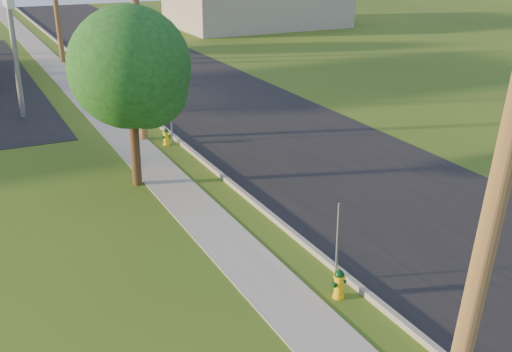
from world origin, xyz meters
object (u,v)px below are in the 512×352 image
Objects in this scene: utility_pole_near at (505,161)px; hydrant_near at (339,284)px; hydrant_far at (106,84)px; utility_pole_mid at (136,12)px; tree_verge at (134,72)px; hydrant_mid at (166,137)px.

utility_pole_near is 6.39m from hydrant_near.
hydrant_near reaches higher than hydrant_far.
utility_pole_mid is at bearing -94.12° from hydrant_far.
tree_verge is at bearing -107.64° from utility_pole_mid.
hydrant_near is (0.51, -13.45, -4.60)m from utility_pole_mid.
tree_verge is at bearing -119.77° from hydrant_mid.
tree_verge reaches higher than hydrant_mid.
hydrant_mid is 10.05m from hydrant_far.
utility_pole_near reaches higher than hydrant_near.
utility_pole_mid is 13.70× the size of hydrant_far.
hydrant_near reaches higher than hydrant_mid.
utility_pole_mid is 13.58× the size of hydrant_near.
utility_pole_mid reaches higher than hydrant_mid.
utility_pole_near is at bearing -91.37° from hydrant_far.
utility_pole_near reaches higher than tree_verge.
hydrant_near is at bearing -76.96° from tree_verge.
hydrant_mid is at bearing -63.15° from utility_pole_mid.
hydrant_far is (0.14, 22.37, -0.00)m from hydrant_near.
utility_pole_mid is 4.79m from hydrant_mid.
utility_pole_mid is 1.70× the size of tree_verge.
utility_pole_mid is at bearing 92.16° from hydrant_near.
hydrant_near is (2.02, -8.70, -3.35)m from tree_verge.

